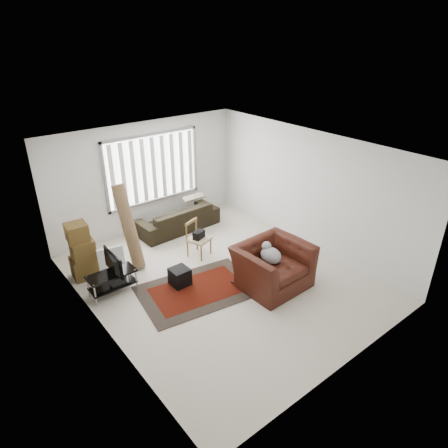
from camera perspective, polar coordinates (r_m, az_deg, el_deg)
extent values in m
plane|color=beige|center=(8.28, -0.33, -7.80)|extent=(6.00, 6.00, 0.00)
cube|color=white|center=(7.12, -0.38, 10.47)|extent=(5.00, 6.00, 0.02)
cube|color=silver|center=(9.96, -11.15, 6.54)|extent=(5.00, 0.02, 2.70)
cube|color=silver|center=(5.87, 18.30, -9.44)|extent=(5.00, 0.02, 2.70)
cube|color=silver|center=(6.55, -17.90, -5.32)|extent=(0.02, 6.00, 2.70)
cube|color=silver|center=(9.23, 12.00, 4.84)|extent=(0.02, 6.00, 2.70)
cube|color=white|center=(9.96, -10.17, 7.85)|extent=(2.40, 0.01, 1.60)
cube|color=gray|center=(9.94, -10.12, 7.82)|extent=(2.52, 0.06, 1.72)
cube|color=white|center=(9.91, -10.00, 7.77)|extent=(2.40, 0.02, 1.55)
cube|color=black|center=(7.96, -3.75, -9.38)|extent=(2.43, 1.81, 0.02)
cube|color=#4A1006|center=(7.95, -3.75, -9.32)|extent=(1.90, 1.28, 0.00)
cube|color=black|center=(7.92, -15.82, -6.90)|extent=(0.92, 0.41, 0.04)
cube|color=black|center=(8.06, -15.59, -8.42)|extent=(0.88, 0.38, 0.03)
cylinder|color=#B2B2B7|center=(7.79, -17.89, -9.72)|extent=(0.03, 0.03, 0.46)
cylinder|color=#B2B2B7|center=(8.02, -12.42, -7.78)|extent=(0.03, 0.03, 0.46)
cylinder|color=#B2B2B7|center=(8.06, -18.83, -8.51)|extent=(0.03, 0.03, 0.46)
cylinder|color=#B2B2B7|center=(8.29, -13.53, -6.67)|extent=(0.03, 0.03, 0.46)
imported|color=black|center=(7.80, -16.03, -5.47)|extent=(0.10, 0.74, 0.43)
cube|color=black|center=(8.04, -6.34, -7.47)|extent=(0.36, 0.36, 0.36)
cube|color=brown|center=(8.73, -19.32, -5.78)|extent=(0.53, 0.49, 0.44)
cube|color=brown|center=(8.50, -19.54, -3.41)|extent=(0.48, 0.44, 0.40)
cube|color=brown|center=(8.36, -20.30, -1.11)|extent=(0.43, 0.43, 0.36)
cube|color=silver|center=(8.47, -15.71, -5.36)|extent=(0.55, 0.28, 0.67)
cylinder|color=brown|center=(8.57, -13.45, -0.37)|extent=(0.33, 0.82, 1.80)
imported|color=black|center=(10.10, -6.64, 1.35)|extent=(2.13, 0.97, 0.81)
cube|color=tan|center=(8.88, -3.60, -2.18)|extent=(0.56, 0.56, 0.05)
cylinder|color=olive|center=(8.76, -3.26, -4.16)|extent=(0.04, 0.04, 0.41)
cylinder|color=olive|center=(9.02, -1.92, -3.14)|extent=(0.04, 0.04, 0.41)
cylinder|color=olive|center=(8.95, -5.23, -3.51)|extent=(0.04, 0.04, 0.41)
cylinder|color=olive|center=(9.21, -3.86, -2.53)|extent=(0.04, 0.04, 0.41)
cube|color=olive|center=(8.81, -4.72, 0.32)|extent=(0.41, 0.18, 0.06)
cube|color=olive|center=(8.76, -5.39, -1.17)|extent=(0.05, 0.05, 0.41)
cube|color=olive|center=(9.02, -3.99, -0.23)|extent=(0.05, 0.05, 0.41)
cube|color=black|center=(8.83, -3.62, -1.54)|extent=(0.31, 0.24, 0.18)
imported|color=#3C150C|center=(7.89, 6.98, -5.58)|extent=(1.39, 1.21, 1.00)
ellipsoid|color=#59595B|center=(7.81, 7.04, -4.66)|extent=(0.29, 0.37, 0.25)
sphere|color=#59595B|center=(7.84, 6.11, -3.17)|extent=(0.19, 0.19, 0.19)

